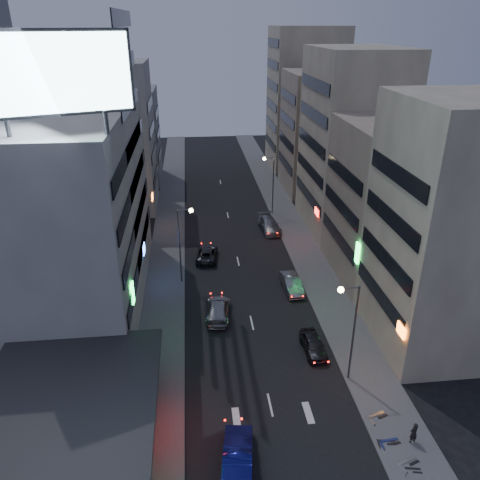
{
  "coord_description": "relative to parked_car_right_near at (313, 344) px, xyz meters",
  "views": [
    {
      "loc": [
        -4.78,
        -20.58,
        24.49
      ],
      "look_at": [
        -0.55,
        18.82,
        6.0
      ],
      "focal_mm": 35.0,
      "sensor_mm": 36.0,
      "label": 1
    }
  ],
  "objects": [
    {
      "name": "ground",
      "position": [
        -4.47,
        -9.48,
        -0.69
      ],
      "size": [
        180.0,
        180.0,
        0.0
      ],
      "primitive_type": "plane",
      "color": "black",
      "rests_on": "ground"
    },
    {
      "name": "sidewalk_left",
      "position": [
        -12.47,
        20.52,
        -0.63
      ],
      "size": [
        4.0,
        120.0,
        0.12
      ],
      "primitive_type": "cube",
      "color": "#4C4C4F",
      "rests_on": "ground"
    },
    {
      "name": "sidewalk_right",
      "position": [
        3.53,
        20.52,
        -0.63
      ],
      "size": [
        4.0,
        120.0,
        0.12
      ],
      "primitive_type": "cube",
      "color": "#4C4C4F",
      "rests_on": "ground"
    },
    {
      "name": "food_court",
      "position": [
        -18.37,
        -7.48,
        1.29
      ],
      "size": [
        11.0,
        13.0,
        3.88
      ],
      "color": "beige",
      "rests_on": "ground"
    },
    {
      "name": "white_building",
      "position": [
        -21.47,
        10.52,
        8.31
      ],
      "size": [
        14.0,
        24.0,
        18.0
      ],
      "primitive_type": "cube",
      "color": "#ADADA9",
      "rests_on": "ground"
    },
    {
      "name": "shophouse_near",
      "position": [
        10.53,
        1.02,
        9.31
      ],
      "size": [
        10.0,
        11.0,
        20.0
      ],
      "primitive_type": "cube",
      "color": "beige",
      "rests_on": "ground"
    },
    {
      "name": "shophouse_mid",
      "position": [
        11.03,
        12.52,
        7.31
      ],
      "size": [
        11.0,
        12.0,
        16.0
      ],
      "primitive_type": "cube",
      "color": "tan",
      "rests_on": "ground"
    },
    {
      "name": "shophouse_far",
      "position": [
        10.53,
        25.52,
        10.31
      ],
      "size": [
        10.0,
        14.0,
        22.0
      ],
      "primitive_type": "cube",
      "color": "beige",
      "rests_on": "ground"
    },
    {
      "name": "far_left_a",
      "position": [
        -19.97,
        35.52,
        9.31
      ],
      "size": [
        11.0,
        10.0,
        20.0
      ],
      "primitive_type": "cube",
      "color": "#ADADA9",
      "rests_on": "ground"
    },
    {
      "name": "far_left_b",
      "position": [
        -20.47,
        48.52,
        6.81
      ],
      "size": [
        12.0,
        10.0,
        15.0
      ],
      "primitive_type": "cube",
      "color": "gray",
      "rests_on": "ground"
    },
    {
      "name": "far_right_a",
      "position": [
        11.03,
        40.52,
        8.31
      ],
      "size": [
        11.0,
        12.0,
        18.0
      ],
      "primitive_type": "cube",
      "color": "tan",
      "rests_on": "ground"
    },
    {
      "name": "far_right_b",
      "position": [
        11.53,
        54.52,
        11.31
      ],
      "size": [
        12.0,
        12.0,
        24.0
      ],
      "primitive_type": "cube",
      "color": "beige",
      "rests_on": "ground"
    },
    {
      "name": "billboard",
      "position": [
        -17.46,
        0.49,
        20.97
      ],
      "size": [
        9.52,
        3.75,
        6.2
      ],
      "rotation": [
        0.0,
        0.0,
        0.35
      ],
      "color": "#595B60",
      "rests_on": "white_building"
    },
    {
      "name": "street_lamp_right_near",
      "position": [
        1.44,
        -3.48,
        4.67
      ],
      "size": [
        1.6,
        0.44,
        8.02
      ],
      "color": "#595B60",
      "rests_on": "sidewalk_right"
    },
    {
      "name": "street_lamp_left",
      "position": [
        -10.37,
        12.52,
        4.67
      ],
      "size": [
        1.6,
        0.44,
        8.02
      ],
      "color": "#595B60",
      "rests_on": "sidewalk_left"
    },
    {
      "name": "street_lamp_right_far",
      "position": [
        1.44,
        30.52,
        4.67
      ],
      "size": [
        1.6,
        0.44,
        8.02
      ],
      "color": "#595B60",
      "rests_on": "sidewalk_right"
    },
    {
      "name": "parked_car_right_near",
      "position": [
        0.0,
        0.0,
        0.0
      ],
      "size": [
        1.77,
        4.11,
        1.38
      ],
      "primitive_type": "imported",
      "rotation": [
        0.0,
        0.0,
        0.03
      ],
      "color": "#28272C",
      "rests_on": "ground"
    },
    {
      "name": "parked_car_right_mid",
      "position": [
        0.23,
        9.69,
        0.05
      ],
      "size": [
        1.8,
        4.56,
        1.48
      ],
      "primitive_type": "imported",
      "rotation": [
        0.0,
        0.0,
        0.05
      ],
      "color": "gray",
      "rests_on": "ground"
    },
    {
      "name": "parked_car_left",
      "position": [
        -7.92,
        17.5,
        -0.02
      ],
      "size": [
        2.79,
        5.06,
        1.34
      ],
      "primitive_type": "imported",
      "rotation": [
        0.0,
        0.0,
        3.02
      ],
      "color": "#25262A",
      "rests_on": "ground"
    },
    {
      "name": "parked_car_right_far",
      "position": [
        0.42,
        24.7,
        0.11
      ],
      "size": [
        2.78,
        5.71,
        1.6
      ],
      "primitive_type": "imported",
      "rotation": [
        0.0,
        0.0,
        0.1
      ],
      "color": "gray",
      "rests_on": "ground"
    },
    {
      "name": "road_car_blue",
      "position": [
        -7.25,
        -10.23,
        0.13
      ],
      "size": [
        2.4,
        5.19,
        1.65
      ],
      "primitive_type": "imported",
      "rotation": [
        0.0,
        0.0,
        3.01
      ],
      "color": "navy",
      "rests_on": "ground"
    },
    {
      "name": "road_car_silver",
      "position": [
        -7.4,
        5.91,
        0.06
      ],
      "size": [
        2.7,
        5.38,
        1.5
      ],
      "primitive_type": "imported",
      "rotation": [
        0.0,
        0.0,
        3.02
      ],
      "color": "#919498",
      "rests_on": "ground"
    },
    {
      "name": "person",
      "position": [
        4.01,
        -9.72,
        0.22
      ],
      "size": [
        0.65,
        0.52,
        1.57
      ],
      "primitive_type": "imported",
      "rotation": [
        0.0,
        0.0,
        3.41
      ],
      "color": "black",
      "rests_on": "sidewalk_right"
    },
    {
      "name": "scooter_black_a",
      "position": [
        3.7,
        -11.61,
        -0.09
      ],
      "size": [
        0.81,
        1.66,
        0.97
      ],
      "primitive_type": null,
      "rotation": [
        0.0,
        0.0,
        1.38
      ],
      "color": "black",
      "rests_on": "sidewalk_right"
    },
    {
      "name": "scooter_silver_a",
      "position": [
        3.62,
        -10.73,
        0.03
      ],
      "size": [
        1.28,
        2.06,
        1.19
      ],
      "primitive_type": null,
      "rotation": [
        0.0,
        0.0,
        1.92
      ],
      "color": "#BABDC2",
      "rests_on": "sidewalk_right"
    },
    {
      "name": "scooter_blue",
      "position": [
        3.21,
        -9.27,
        0.02
      ],
      "size": [
        0.79,
        1.97,
        1.18
      ],
      "primitive_type": null,
      "rotation": [
        0.0,
        0.0,
        1.65
      ],
      "color": "navy",
      "rests_on": "sidewalk_right"
    },
    {
      "name": "scooter_black_b",
      "position": [
        3.0,
        -9.41,
        -0.04
      ],
      "size": [
        0.75,
        1.79,
        1.06
      ],
      "primitive_type": null,
      "rotation": [
        0.0,
        0.0,
        1.47
      ],
      "color": "black",
      "rests_on": "sidewalk_right"
    },
    {
      "name": "scooter_silver_b",
      "position": [
        3.15,
        -6.95,
        0.06
      ],
      "size": [
        1.3,
        2.18,
        1.26
      ],
      "primitive_type": null,
      "rotation": [
        0.0,
        0.0,
        1.89
      ],
      "color": "gray",
      "rests_on": "sidewalk_right"
    }
  ]
}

